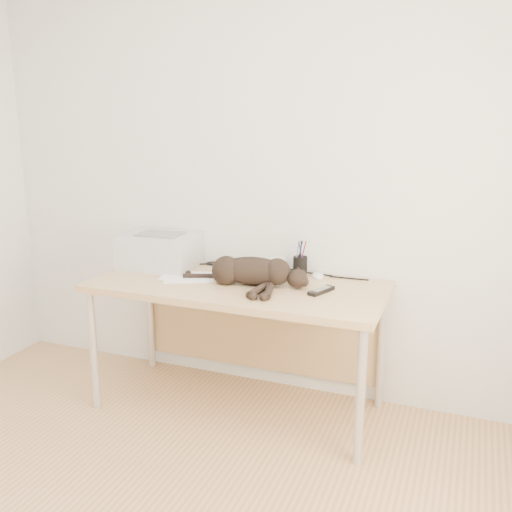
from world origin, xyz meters
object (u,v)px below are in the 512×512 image
at_px(cat, 249,272).
at_px(printer, 161,250).
at_px(pen_cup, 300,266).
at_px(mouse, 318,274).
at_px(mug, 278,266).
at_px(desk, 243,302).

bearing_deg(cat, printer, 158.90).
distance_m(pen_cup, mouse, 0.11).
bearing_deg(pen_cup, cat, -126.36).
xyz_separation_m(printer, mug, (0.71, 0.10, -0.05)).
height_order(desk, printer, printer).
xyz_separation_m(printer, pen_cup, (0.84, 0.10, -0.04)).
relative_size(printer, mug, 4.64).
bearing_deg(mug, printer, -172.24).
height_order(desk, pen_cup, pen_cup).
distance_m(mug, mouse, 0.24).
bearing_deg(mug, mouse, 4.16).
height_order(cat, pen_cup, pen_cup).
bearing_deg(printer, mug, 7.76).
relative_size(printer, mouse, 3.98).
relative_size(pen_cup, mouse, 1.80).
bearing_deg(desk, mouse, 27.15).
height_order(desk, mug, mug).
xyz_separation_m(pen_cup, mouse, (0.10, 0.01, -0.04)).
relative_size(printer, pen_cup, 2.21).
height_order(printer, cat, printer).
distance_m(desk, printer, 0.62).
height_order(desk, mouse, mouse).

